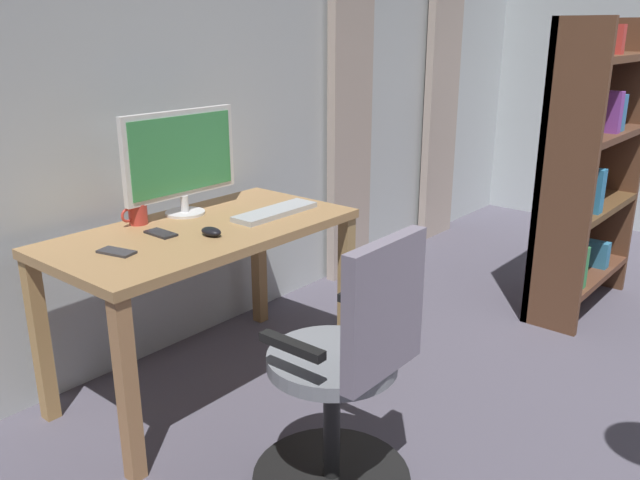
# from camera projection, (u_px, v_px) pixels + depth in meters

# --- Properties ---
(back_room_partition) EXTENTS (5.71, 0.10, 2.75)m
(back_room_partition) POSITION_uv_depth(u_px,v_px,m) (271.00, 63.00, 3.56)
(back_room_partition) COLOR silver
(back_room_partition) RESTS_ON ground
(curtain_left_panel) EXTENTS (0.40, 0.06, 2.31)m
(curtain_left_panel) POSITION_uv_depth(u_px,v_px,m) (442.00, 85.00, 4.80)
(curtain_left_panel) COLOR #BFAC9E
(curtain_left_panel) RESTS_ON ground
(curtain_right_panel) EXTENTS (0.38, 0.06, 2.31)m
(curtain_right_panel) POSITION_uv_depth(u_px,v_px,m) (350.00, 96.00, 3.99)
(curtain_right_panel) COLOR #BFAC9E
(curtain_right_panel) RESTS_ON ground
(desk) EXTENTS (1.32, 0.68, 0.75)m
(desk) POSITION_uv_depth(u_px,v_px,m) (204.00, 250.00, 2.80)
(desk) COLOR tan
(desk) RESTS_ON ground
(office_chair) EXTENTS (0.56, 0.56, 0.96)m
(office_chair) POSITION_uv_depth(u_px,v_px,m) (347.00, 381.00, 2.14)
(office_chair) COLOR black
(office_chair) RESTS_ON ground
(computer_monitor) EXTENTS (0.60, 0.18, 0.47)m
(computer_monitor) POSITION_uv_depth(u_px,v_px,m) (181.00, 157.00, 2.88)
(computer_monitor) COLOR white
(computer_monitor) RESTS_ON desk
(computer_keyboard) EXTENTS (0.44, 0.13, 0.02)m
(computer_keyboard) POSITION_uv_depth(u_px,v_px,m) (275.00, 212.00, 2.95)
(computer_keyboard) COLOR #B7BCC1
(computer_keyboard) RESTS_ON desk
(computer_mouse) EXTENTS (0.06, 0.10, 0.04)m
(computer_mouse) POSITION_uv_depth(u_px,v_px,m) (211.00, 232.00, 2.65)
(computer_mouse) COLOR black
(computer_mouse) RESTS_ON desk
(cell_phone_by_monitor) EXTENTS (0.07, 0.14, 0.01)m
(cell_phone_by_monitor) POSITION_uv_depth(u_px,v_px,m) (161.00, 233.00, 2.67)
(cell_phone_by_monitor) COLOR #232328
(cell_phone_by_monitor) RESTS_ON desk
(cell_phone_face_up) EXTENTS (0.10, 0.16, 0.01)m
(cell_phone_face_up) POSITION_uv_depth(u_px,v_px,m) (117.00, 252.00, 2.44)
(cell_phone_face_up) COLOR #333338
(cell_phone_face_up) RESTS_ON desk
(mug_tea) EXTENTS (0.12, 0.08, 0.09)m
(mug_tea) POSITION_uv_depth(u_px,v_px,m) (137.00, 214.00, 2.80)
(mug_tea) COLOR #CC3D33
(mug_tea) RESTS_ON desk
(bookshelf) EXTENTS (0.87, 0.30, 1.61)m
(bookshelf) POSITION_uv_depth(u_px,v_px,m) (583.00, 170.00, 3.61)
(bookshelf) COLOR brown
(bookshelf) RESTS_ON ground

